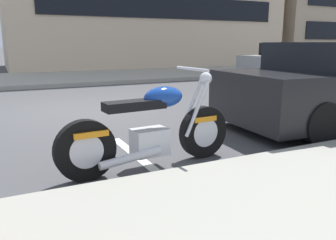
% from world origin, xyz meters
% --- Properties ---
extents(ground_plane, '(260.00, 260.00, 0.00)m').
position_xyz_m(ground_plane, '(0.00, 0.00, 0.00)').
color(ground_plane, '#3D3D3F').
extents(sidewalk_far_curb, '(120.00, 5.00, 0.14)m').
position_xyz_m(sidewalk_far_curb, '(12.00, 6.64, 0.07)').
color(sidewalk_far_curb, gray).
rests_on(sidewalk_far_curb, ground).
extents(parking_stall_stripe, '(0.12, 2.20, 0.01)m').
position_xyz_m(parking_stall_stripe, '(0.00, -3.54, 0.00)').
color(parking_stall_stripe, silver).
rests_on(parking_stall_stripe, ground).
extents(parked_motorcycle, '(2.13, 0.62, 1.12)m').
position_xyz_m(parked_motorcycle, '(0.02, -3.77, 0.43)').
color(parked_motorcycle, black).
rests_on(parked_motorcycle, ground).
extents(car_opposite_curb, '(4.26, 1.94, 1.40)m').
position_xyz_m(car_opposite_curb, '(9.53, 3.63, 0.67)').
color(car_opposite_curb, gray).
rests_on(car_opposite_curb, ground).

